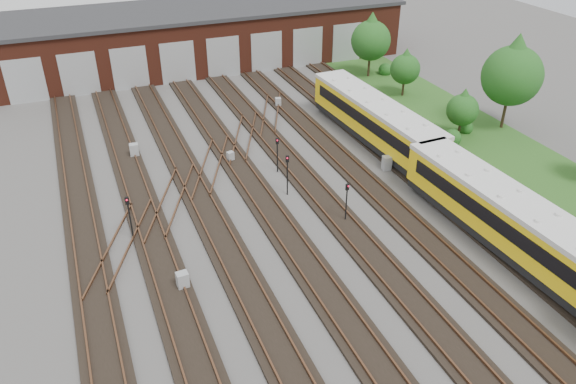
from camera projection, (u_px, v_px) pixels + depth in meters
name	position (u px, v px, depth m)	size (l,w,h in m)	color
ground	(337.00, 257.00, 34.08)	(120.00, 120.00, 0.00)	#464341
track_network	(330.00, 251.00, 34.44)	(30.40, 70.00, 0.33)	black
maintenance_shed	(183.00, 37.00, 64.23)	(51.00, 12.50, 6.35)	#552115
grass_verge	(484.00, 140.00, 48.15)	(8.00, 55.00, 0.05)	#2A531B
metro_train	(506.00, 218.00, 34.10)	(3.62, 48.46, 3.38)	black
signal_mast_0	(129.00, 213.00, 34.61)	(0.27, 0.25, 3.16)	black
signal_mast_1	(287.00, 170.00, 39.40)	(0.28, 0.26, 3.13)	black
signal_mast_2	(277.00, 151.00, 42.38)	(0.26, 0.25, 2.87)	black
signal_mast_3	(347.00, 198.00, 36.49)	(0.26, 0.25, 2.89)	black
relay_cabinet_0	(183.00, 281.00, 31.34)	(0.65, 0.54, 1.09)	#999B9E
relay_cabinet_1	(134.00, 151.00, 45.19)	(0.69, 0.57, 1.15)	#999B9E
relay_cabinet_2	(230.00, 157.00, 44.56)	(0.52, 0.43, 0.86)	#999B9E
relay_cabinet_3	(278.00, 102.00, 54.42)	(0.54, 0.45, 0.90)	#999B9E
relay_cabinet_4	(387.00, 163.00, 43.39)	(0.67, 0.56, 1.12)	#999B9E
tree_0	(371.00, 36.00, 59.88)	(4.24, 4.24, 7.03)	#342617
tree_1	(406.00, 66.00, 55.55)	(2.97, 2.97, 4.92)	#342617
tree_2	(513.00, 69.00, 47.60)	(5.14, 5.14, 8.51)	#342617
tree_3	(463.00, 106.00, 47.23)	(2.69, 2.69, 4.46)	#342617
bush_0	(452.00, 135.00, 47.19)	(1.54, 1.54, 1.54)	#1A4714
bush_1	(466.00, 126.00, 49.23)	(1.27, 1.27, 1.27)	#1A4714
bush_2	(385.00, 68.00, 62.43)	(1.49, 1.49, 1.49)	#1A4714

